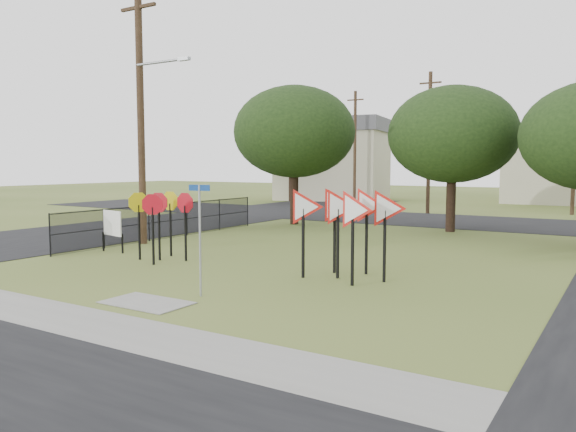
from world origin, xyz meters
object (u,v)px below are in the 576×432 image
object	(u,v)px
street_name_sign	(200,232)
stop_sign_cluster	(161,209)
info_board	(112,225)
yield_sign_cluster	(346,211)

from	to	relation	value
street_name_sign	stop_sign_cluster	bearing A→B (deg)	143.95
stop_sign_cluster	info_board	size ratio (longest dim) A/B	1.50
yield_sign_cluster	info_board	distance (m)	9.25
stop_sign_cluster	yield_sign_cluster	distance (m)	6.48
street_name_sign	stop_sign_cluster	world-z (taller)	street_name_sign
street_name_sign	yield_sign_cluster	world-z (taller)	street_name_sign
stop_sign_cluster	info_board	distance (m)	2.85
info_board	stop_sign_cluster	bearing A→B (deg)	-6.71
street_name_sign	yield_sign_cluster	xyz separation A→B (m)	(2.01, 3.78, 0.31)
street_name_sign	info_board	world-z (taller)	street_name_sign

